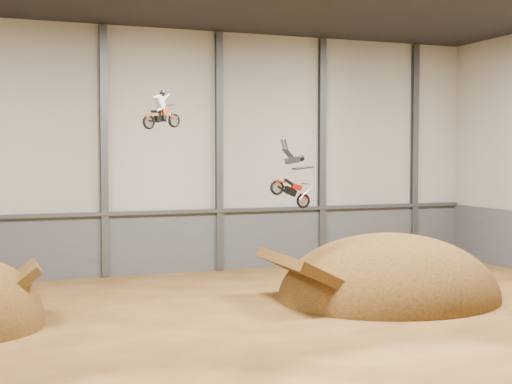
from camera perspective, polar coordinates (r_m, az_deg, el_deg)
floor at (r=27.55m, az=-0.17°, el=-11.34°), size 40.00×40.00×0.00m
back_wall at (r=41.09m, az=-7.50°, el=3.22°), size 40.00×0.10×14.00m
lower_band_back at (r=41.30m, az=-7.42°, el=-4.08°), size 39.80×0.18×3.50m
steel_rail at (r=40.98m, az=-7.39°, el=-1.61°), size 39.80×0.35×0.20m
steel_column_2 at (r=40.27m, az=-12.07°, el=3.18°), size 0.40×0.36×13.90m
steel_column_3 at (r=41.78m, az=-2.97°, el=3.23°), size 0.40×0.36×13.90m
steel_column_4 at (r=44.25m, az=5.30°, el=3.21°), size 0.40×0.36×13.90m
steel_column_5 at (r=47.54m, az=12.56°, el=3.14°), size 0.40×0.36×13.90m
landing_ramp at (r=34.85m, az=10.58°, el=-8.35°), size 10.75×9.51×6.20m
fmx_rider_a at (r=29.03m, az=-7.53°, el=6.70°), size 2.07×1.43×1.79m
fmx_rider_b at (r=31.06m, az=2.53°, el=1.46°), size 3.57×1.07×3.33m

